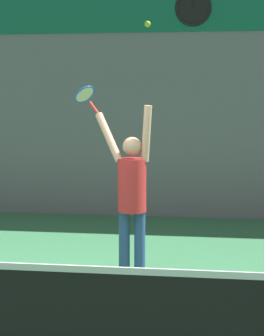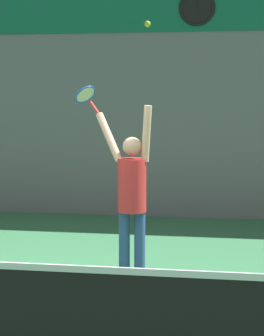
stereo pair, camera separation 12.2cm
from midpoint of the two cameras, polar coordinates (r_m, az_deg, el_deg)
ground_plane at (r=6.27m, az=-7.28°, el=-13.32°), size 18.00×18.00×0.00m
back_wall at (r=10.75m, az=-0.46°, el=8.73°), size 18.00×0.10×5.00m
sponsor_banner at (r=10.78m, az=-0.51°, el=14.66°), size 6.61×0.02×0.78m
scoreboard_clock at (r=10.65m, az=5.42°, el=14.72°), size 0.62×0.06×0.62m
court_net at (r=4.70m, az=-12.55°, el=-14.01°), size 6.68×0.07×1.06m
tennis_player at (r=7.10m, az=-0.53°, el=-2.19°), size 0.75×0.46×2.04m
tennis_racket at (r=7.49m, az=-4.85°, el=6.76°), size 0.39×0.35×0.36m
tennis_ball at (r=6.99m, az=0.96°, el=13.35°), size 0.07×0.07×0.07m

